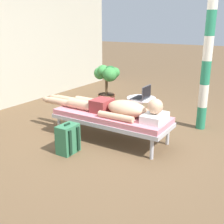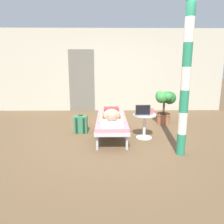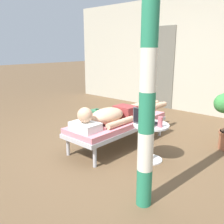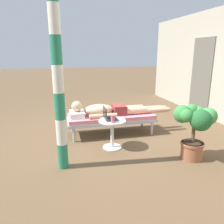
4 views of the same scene
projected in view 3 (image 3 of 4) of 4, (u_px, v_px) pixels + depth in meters
name	position (u px, v px, depth m)	size (l,w,h in m)	color
ground_plane	(115.00, 148.00, 3.85)	(40.00, 40.00, 0.00)	brown
house_wall_back	(198.00, 55.00, 5.68)	(7.60, 0.20, 2.70)	#B2AD99
house_door_panel	(159.00, 68.00, 6.31)	(0.84, 0.03, 2.04)	#625F54
lounge_chair	(119.00, 124.00, 3.90)	(0.65, 1.80, 0.42)	#B7B7BC
person_reclining	(118.00, 114.00, 3.83)	(0.53, 2.17, 0.32)	white
side_table	(151.00, 136.00, 3.33)	(0.48, 0.48, 0.52)	silver
laptop	(146.00, 120.00, 3.28)	(0.31, 0.24, 0.23)	#4C4C51
drink_glass	(160.00, 122.00, 3.16)	(0.06, 0.06, 0.14)	#D86672
backpack	(98.00, 121.00, 4.57)	(0.30, 0.26, 0.42)	#33724C
porch_post	(148.00, 70.00, 2.13)	(0.15, 0.15, 2.65)	#267F59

